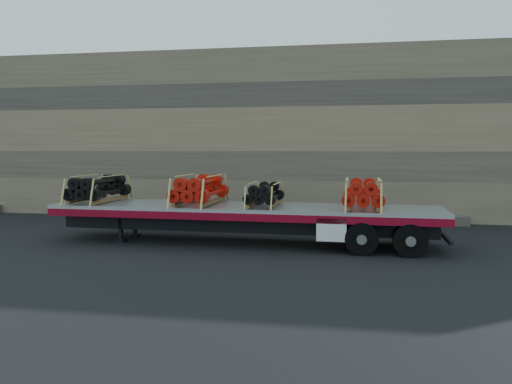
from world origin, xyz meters
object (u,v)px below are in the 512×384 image
at_px(trailer, 243,224).
at_px(bundle_midrear, 265,195).
at_px(bundle_midfront, 200,190).
at_px(bundle_front, 99,189).
at_px(bundle_rear, 363,194).

distance_m(trailer, bundle_midrear, 1.14).
relative_size(bundle_midfront, bundle_midrear, 1.30).
distance_m(trailer, bundle_front, 4.92).
height_order(trailer, bundle_rear, bundle_rear).
relative_size(bundle_front, bundle_midrear, 1.24).
xyz_separation_m(bundle_midfront, bundle_midrear, (2.05, -0.05, -0.10)).
distance_m(bundle_midfront, bundle_midrear, 2.05).
distance_m(bundle_front, bundle_midrear, 5.48).
bearing_deg(trailer, bundle_midrear, 0.00).
xyz_separation_m(bundle_midrear, bundle_rear, (2.91, -0.07, 0.07)).
height_order(bundle_midfront, bundle_rear, bundle_midfront).
distance_m(trailer, bundle_rear, 3.71).
bearing_deg(bundle_midfront, bundle_rear, 0.00).
distance_m(bundle_front, bundle_midfront, 3.43).
bearing_deg(bundle_midfront, trailer, -0.00).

